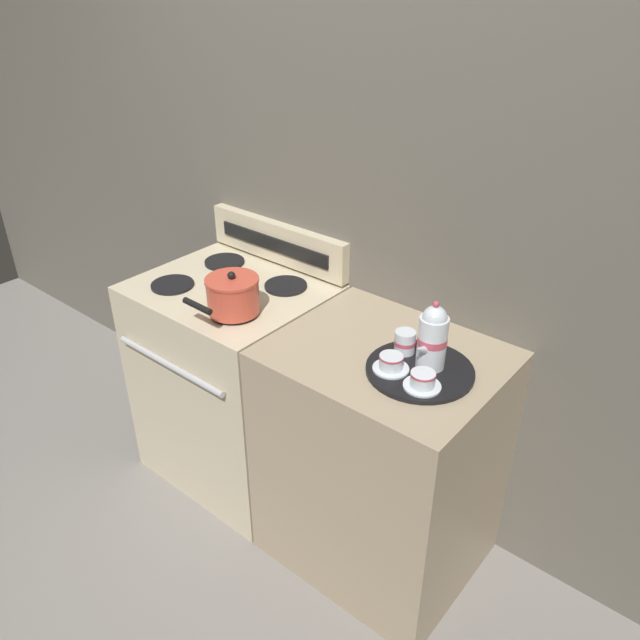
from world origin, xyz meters
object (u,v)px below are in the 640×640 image
at_px(saucepan, 232,295).
at_px(stove, 237,381).
at_px(teacup_left, 391,363).
at_px(teacup_right, 423,380).
at_px(serving_tray, 420,370).
at_px(teapot, 432,337).
at_px(creamer_jug, 405,342).

bearing_deg(saucepan, stove, 141.22).
height_order(teacup_left, teacup_right, same).
bearing_deg(serving_tray, teapot, 63.46).
bearing_deg(stove, serving_tray, -1.70).
distance_m(saucepan, teapot, 0.73).
bearing_deg(stove, saucepan, -38.78).
xyz_separation_m(saucepan, teacup_right, (0.76, 0.03, -0.04)).
bearing_deg(teacup_left, stove, 173.82).
bearing_deg(serving_tray, stove, 178.30).
bearing_deg(serving_tray, creamer_jug, 151.53).
xyz_separation_m(teapot, teacup_left, (-0.08, -0.09, -0.08)).
height_order(stove, teacup_left, teacup_left).
bearing_deg(stove, teacup_right, -6.40).
bearing_deg(teacup_left, creamer_jug, 101.53).
xyz_separation_m(serving_tray, teacup_right, (0.05, -0.08, 0.03)).
bearing_deg(serving_tray, teacup_left, -137.09).
bearing_deg(saucepan, teacup_right, 2.59).
xyz_separation_m(stove, creamer_jug, (0.79, 0.02, 0.50)).
relative_size(teapot, teacup_left, 2.00).
bearing_deg(serving_tray, saucepan, -170.92).
height_order(serving_tray, teapot, teapot).
height_order(saucepan, teacup_right, saucepan).
height_order(serving_tray, teacup_right, teacup_right).
bearing_deg(stove, teacup_left, -6.18).
distance_m(saucepan, teacup_left, 0.64).
bearing_deg(creamer_jug, teapot, -9.90).
relative_size(stove, serving_tray, 2.74).
relative_size(teacup_right, creamer_jug, 1.52).
xyz_separation_m(stove, teapot, (0.89, 0.00, 0.57)).
height_order(saucepan, serving_tray, saucepan).
bearing_deg(teapot, saucepan, -168.78).
height_order(stove, creamer_jug, creamer_jug).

